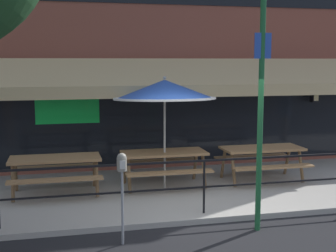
# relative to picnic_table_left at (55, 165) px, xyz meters

# --- Properties ---
(ground_plane) EXTENTS (120.00, 120.00, 0.00)m
(ground_plane) POSITION_rel_picnic_table_left_xyz_m (2.56, -2.12, -0.71)
(ground_plane) COLOR black
(patio_deck) EXTENTS (15.00, 4.00, 0.10)m
(patio_deck) POSITION_rel_picnic_table_left_xyz_m (2.56, -0.12, -0.66)
(patio_deck) COLOR #ADA89E
(patio_deck) RESTS_ON ground
(restaurant_building) EXTENTS (15.00, 1.60, 6.94)m
(restaurant_building) POSITION_rel_picnic_table_left_xyz_m (2.56, 2.10, 2.74)
(restaurant_building) COLOR brown
(restaurant_building) RESTS_ON ground
(patio_railing) EXTENTS (13.84, 0.04, 0.97)m
(patio_railing) POSITION_rel_picnic_table_left_xyz_m (2.56, -1.82, 0.09)
(patio_railing) COLOR black
(patio_railing) RESTS_ON patio_deck
(picnic_table_left) EXTENTS (1.80, 1.42, 0.76)m
(picnic_table_left) POSITION_rel_picnic_table_left_xyz_m (0.00, 0.00, 0.00)
(picnic_table_left) COLOR #997047
(picnic_table_left) RESTS_ON patio_deck
(picnic_table_centre) EXTENTS (1.80, 1.42, 0.76)m
(picnic_table_centre) POSITION_rel_picnic_table_left_xyz_m (2.26, 0.07, 0.00)
(picnic_table_centre) COLOR #997047
(picnic_table_centre) RESTS_ON patio_deck
(picnic_table_right) EXTENTS (1.80, 1.42, 0.76)m
(picnic_table_right) POSITION_rel_picnic_table_left_xyz_m (4.52, 0.06, 0.00)
(picnic_table_right) COLOR #997047
(picnic_table_right) RESTS_ON patio_deck
(patio_umbrella_centre) EXTENTS (2.14, 2.14, 2.38)m
(patio_umbrella_centre) POSITION_rel_picnic_table_left_xyz_m (2.26, -0.01, 1.47)
(patio_umbrella_centre) COLOR #B7B2A8
(patio_umbrella_centre) RESTS_ON patio_deck
(parking_meter_near) EXTENTS (0.15, 0.16, 1.42)m
(parking_meter_near) POSITION_rel_picnic_table_left_xyz_m (0.99, -2.68, 0.44)
(parking_meter_near) COLOR gray
(parking_meter_near) RESTS_ON ground
(street_sign_pole) EXTENTS (0.28, 0.09, 4.19)m
(street_sign_pole) POSITION_rel_picnic_table_left_xyz_m (3.25, -2.58, 1.45)
(street_sign_pole) COLOR #1E6033
(street_sign_pole) RESTS_ON ground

